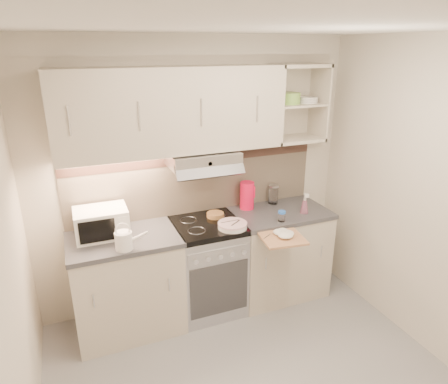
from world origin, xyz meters
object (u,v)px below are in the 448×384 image
object	(u,v)px
electric_range	(208,266)
plate_stack	(232,225)
spray_bottle	(305,205)
cutting_board	(283,238)
pink_pitcher	(247,195)
glass_jar	(273,194)
microwave	(101,223)
watering_can	(125,240)

from	to	relation	value
electric_range	plate_stack	distance (m)	0.53
spray_bottle	cutting_board	world-z (taller)	spray_bottle
plate_stack	spray_bottle	bearing A→B (deg)	3.63
plate_stack	pink_pitcher	size ratio (longest dim) A/B	0.95
electric_range	glass_jar	world-z (taller)	glass_jar
microwave	glass_jar	world-z (taller)	microwave
pink_pitcher	watering_can	bearing A→B (deg)	-146.82
watering_can	glass_jar	size ratio (longest dim) A/B	1.36
pink_pitcher	glass_jar	world-z (taller)	pink_pitcher
watering_can	plate_stack	distance (m)	0.94
microwave	cutting_board	distance (m)	1.52
watering_can	plate_stack	size ratio (longest dim) A/B	1.03
plate_stack	cutting_board	world-z (taller)	plate_stack
electric_range	microwave	distance (m)	1.07
watering_can	plate_stack	xyz separation A→B (m)	(0.93, 0.04, -0.06)
electric_range	watering_can	world-z (taller)	watering_can
cutting_board	spray_bottle	bearing A→B (deg)	46.06
electric_range	microwave	xyz separation A→B (m)	(-0.90, 0.09, 0.57)
microwave	pink_pitcher	bearing A→B (deg)	4.41
plate_stack	pink_pitcher	world-z (taller)	pink_pitcher
spray_bottle	watering_can	bearing A→B (deg)	-154.50
electric_range	glass_jar	bearing A→B (deg)	14.35
plate_stack	cutting_board	bearing A→B (deg)	-41.13
pink_pitcher	spray_bottle	distance (m)	0.56
pink_pitcher	plate_stack	bearing A→B (deg)	-115.45
pink_pitcher	cutting_board	world-z (taller)	pink_pitcher
microwave	watering_can	distance (m)	0.34
glass_jar	pink_pitcher	bearing A→B (deg)	-175.94
watering_can	pink_pitcher	size ratio (longest dim) A/B	0.98
glass_jar	spray_bottle	bearing A→B (deg)	-64.80
watering_can	glass_jar	xyz separation A→B (m)	(1.54, 0.42, 0.02)
cutting_board	plate_stack	bearing A→B (deg)	146.51
pink_pitcher	spray_bottle	xyz separation A→B (m)	(0.46, -0.31, -0.05)
microwave	watering_can	xyz separation A→B (m)	(0.14, -0.31, -0.04)
electric_range	spray_bottle	size ratio (longest dim) A/B	4.34
microwave	glass_jar	bearing A→B (deg)	4.46
plate_stack	cutting_board	xyz separation A→B (m)	(0.34, -0.29, -0.05)
microwave	spray_bottle	distance (m)	1.85
electric_range	pink_pitcher	xyz separation A→B (m)	(0.48, 0.18, 0.58)
electric_range	watering_can	distance (m)	0.96
pink_pitcher	glass_jar	size ratio (longest dim) A/B	1.39
microwave	plate_stack	distance (m)	1.11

